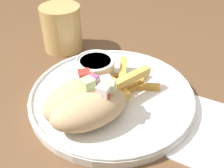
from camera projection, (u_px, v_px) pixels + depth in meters
name	position (u px, v px, depth m)	size (l,w,h in m)	color
table	(79.00, 124.00, 0.49)	(1.56, 1.56, 0.75)	brown
napkin	(208.00, 132.00, 0.39)	(0.16, 0.09, 0.00)	white
plate	(112.00, 95.00, 0.45)	(0.28, 0.28, 0.02)	white
pita_sandwich_near	(90.00, 108.00, 0.38)	(0.14, 0.12, 0.06)	tan
pita_sandwich_far	(77.00, 98.00, 0.39)	(0.12, 0.09, 0.06)	tan
fries_pile	(126.00, 82.00, 0.45)	(0.11, 0.11, 0.04)	gold
sauce_ramekin	(95.00, 67.00, 0.47)	(0.07, 0.07, 0.04)	white
water_glass	(62.00, 30.00, 0.57)	(0.09, 0.09, 0.10)	tan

